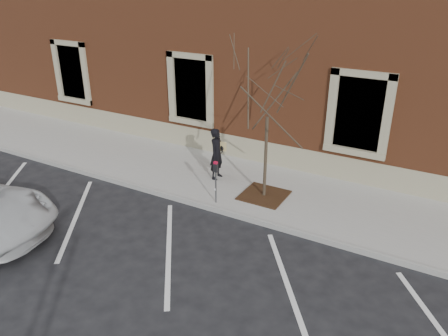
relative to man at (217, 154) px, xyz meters
The scene contains 9 objects.
ground 2.12m from the man, 62.71° to the right, with size 120.00×120.00×0.00m, color #28282B.
sidewalk_near 1.26m from the man, ahead, with size 40.00×3.50×0.15m, color #ADAAA3.
curb_near 2.12m from the man, 63.39° to the right, with size 40.00×0.12×0.15m, color #9E9E99.
parking_stripes 4.08m from the man, 77.48° to the right, with size 28.00×4.40×0.01m, color silver, non-canonical shape.
building_civic 6.84m from the man, 81.96° to the left, with size 40.00×8.62×8.00m.
man is the anchor object (origin of this frame).
parking_meter 1.67m from the man, 60.91° to the right, with size 0.12×0.09×1.28m.
tree_grate 2.07m from the man, 12.04° to the right, with size 1.29×1.29×0.03m, color #372611.
sapling 2.98m from the man, 12.04° to the right, with size 2.69×2.69×4.48m.
Camera 1 is at (5.64, -9.41, 6.29)m, focal length 35.00 mm.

